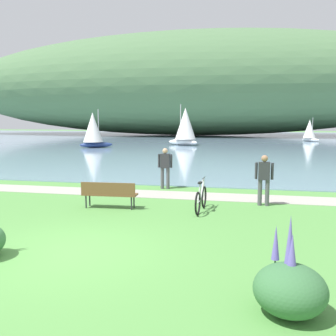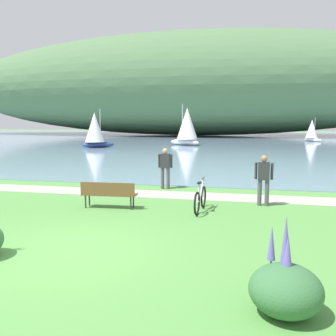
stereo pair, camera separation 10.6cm
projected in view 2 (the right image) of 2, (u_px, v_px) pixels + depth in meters
The scene contains 12 objects.
ground_plane at pixel (67, 252), 8.22m from camera, with size 200.00×200.00×0.00m, color #518E42.
bay_water at pixel (224, 140), 55.29m from camera, with size 180.00×80.00×0.04m, color #7A99B2.
distant_hillside at pixel (191, 84), 71.26m from camera, with size 97.25×28.00×19.18m, color #4C7047.
shoreline_path at pixel (149, 194), 14.72m from camera, with size 60.00×1.50×0.01m, color #A39E93.
park_bench_near_camera at pixel (109, 193), 12.28m from camera, with size 1.82×0.58×0.88m.
bicycle_leaning_near_bench at pixel (200, 199), 11.90m from camera, with size 0.17×1.77×1.01m.
person_at_shoreline at pixel (165, 166), 15.75m from camera, with size 0.61×0.24×1.71m.
person_on_the_grass at pixel (264, 177), 12.59m from camera, with size 0.61×0.24×1.71m.
echium_bush_beside_closest at pixel (285, 289), 5.52m from camera, with size 1.08×1.08×1.50m.
sailboat_nearest_to_shore at pixel (95, 130), 39.05m from camera, with size 3.42×2.79×3.99m.
sailboat_mid_bay at pixel (312, 130), 50.62m from camera, with size 2.50×2.61×3.21m.
sailboat_toward_hillside at pixel (187, 126), 42.75m from camera, with size 4.05×3.17×4.67m.
Camera 2 is at (3.85, -7.26, 2.86)m, focal length 40.28 mm.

